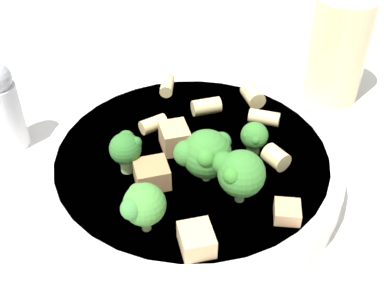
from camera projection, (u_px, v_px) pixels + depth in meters
The scene contains 20 objects.
ground_plane at pixel (192, 179), 0.45m from camera, with size 2.00×2.00×0.00m, color beige.
pasta_bowl at pixel (192, 164), 0.43m from camera, with size 0.27×0.27×0.03m.
broccoli_floret_0 at pixel (205, 154), 0.38m from camera, with size 0.04×0.04×0.05m.
broccoli_floret_1 at pixel (126, 148), 0.39m from camera, with size 0.03×0.03×0.04m.
broccoli_floret_2 at pixel (143, 204), 0.34m from camera, with size 0.03×0.03×0.04m.
broccoli_floret_3 at pixel (239, 173), 0.36m from camera, with size 0.04×0.04×0.05m.
broccoli_floret_4 at pixel (254, 137), 0.42m from camera, with size 0.02×0.02×0.03m.
rigatoni_0 at pixel (276, 157), 0.41m from camera, with size 0.02×0.02×0.02m, color #E0C67F.
rigatoni_1 at pixel (153, 124), 0.45m from camera, with size 0.01×0.01×0.02m, color #E0C67F.
rigatoni_2 at pixel (253, 95), 0.48m from camera, with size 0.02×0.02×0.03m, color #E0C67F.
rigatoni_3 at pixel (167, 85), 0.50m from camera, with size 0.01×0.01×0.03m, color #E0C67F.
rigatoni_4 at pixel (264, 118), 0.45m from camera, with size 0.01×0.01×0.03m, color #E0C67F.
rigatoni_5 at pixel (206, 106), 0.47m from camera, with size 0.02×0.02×0.03m, color #E0C67F.
chicken_chunk_0 at pixel (152, 174), 0.39m from camera, with size 0.03×0.03×0.02m, color #A87A4C.
chicken_chunk_1 at pixel (175, 138), 0.42m from camera, with size 0.03×0.02×0.02m, color tan.
chicken_chunk_2 at pixel (197, 240), 0.34m from camera, with size 0.03×0.02×0.02m, color tan.
chicken_chunk_3 at pixel (287, 212), 0.36m from camera, with size 0.02×0.02×0.01m, color tan.
chicken_chunk_4 at pixel (202, 150), 0.42m from camera, with size 0.02×0.02×0.01m, color #A87A4C.
drinking_glass at pixel (336, 56), 0.52m from camera, with size 0.06×0.06×0.12m.
pepper_shaker at pixel (3, 106), 0.46m from camera, with size 0.03×0.03×0.09m.
Camera 1 is at (0.15, -0.29, 0.31)m, focal length 45.00 mm.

